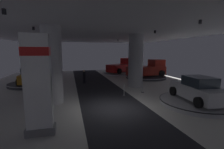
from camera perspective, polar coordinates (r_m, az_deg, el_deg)
name	(u,v)px	position (r m, az deg, el deg)	size (l,w,h in m)	color
ground	(115,108)	(10.78, 0.96, -12.14)	(24.00, 44.00, 0.06)	silver
ceiling_with_spotlights	(115,22)	(10.27, 1.03, 18.45)	(24.00, 44.00, 0.39)	silver
column_right	(136,61)	(16.90, 8.54, 4.84)	(1.54, 1.54, 5.50)	#ADADB2
column_left	(52,65)	(12.09, -20.73, 3.06)	(1.39, 1.39, 5.50)	silver
brand_sign_pylon	(38,84)	(7.67, -25.08, -3.20)	(1.28, 0.67, 4.49)	slate
display_platform_far_right	(146,77)	(23.04, 12.03, -0.82)	(5.68, 5.68, 0.30)	#333338
pickup_truck_far_right	(148,69)	(23.07, 12.80, 1.85)	(5.43, 2.93, 2.30)	maroon
display_platform_far_left	(32,84)	(19.82, -26.92, -2.98)	(4.85, 4.85, 0.31)	#333338
display_car_far_left	(31,76)	(19.65, -27.11, -0.41)	(2.31, 4.28, 1.71)	#B77519
display_platform_near_right	(196,102)	(12.91, 28.09, -8.72)	(5.06, 5.06, 0.32)	#B7B7BC
display_car_near_right	(198,90)	(12.67, 28.45, -4.82)	(2.55, 4.36, 1.71)	silver
display_platform_deep_left	(41,76)	(25.40, -24.25, -0.49)	(5.68, 5.68, 0.34)	#B7B7BC
pickup_truck_deep_left	(40,68)	(25.59, -24.43, 2.02)	(3.53, 5.62, 2.30)	maroon
display_platform_deep_right	(121,73)	(26.79, 3.36, 0.60)	(5.98, 5.98, 0.29)	silver
pickup_truck_deep_right	(123,66)	(26.91, 3.82, 2.91)	(5.61, 4.63, 2.30)	red
visitor_walking_near	(84,76)	(18.98, -10.00, -0.42)	(0.32, 0.32, 1.59)	black
stanchion_a	(124,92)	(13.49, 4.36, -6.19)	(0.28, 0.28, 1.01)	#333338
stanchion_b	(143,89)	(14.81, 10.98, -5.01)	(0.28, 0.28, 1.01)	#333338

